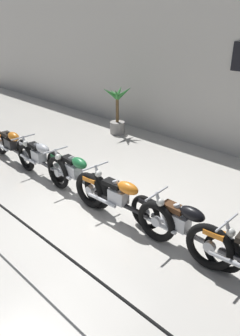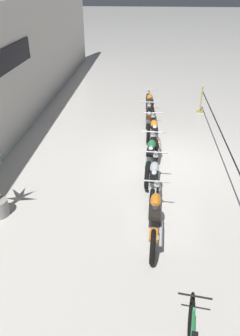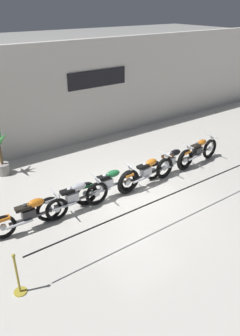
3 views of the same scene
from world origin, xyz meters
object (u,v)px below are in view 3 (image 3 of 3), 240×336
object	(u,v)px
motorcycle_orange_5	(198,152)
motorcycle_green_2	(108,184)
motorcycle_silver_1	(74,198)
potted_palm_left_of_row	(1,156)
motorcycle_orange_3	(147,173)
stanchion_far_left	(132,216)
motorcycle_orange_0	(31,214)
motorcycle_black_4	(171,161)

from	to	relation	value
motorcycle_orange_5	motorcycle_green_2	bearing A→B (deg)	-179.57
motorcycle_silver_1	potted_palm_left_of_row	bearing A→B (deg)	104.51
motorcycle_orange_3	potted_palm_left_of_row	world-z (taller)	potted_palm_left_of_row
motorcycle_silver_1	stanchion_far_left	bearing A→B (deg)	-72.93
motorcycle_orange_0	motorcycle_black_4	size ratio (longest dim) A/B	0.97
motorcycle_green_2	motorcycle_black_4	size ratio (longest dim) A/B	1.03
motorcycle_green_2	potted_palm_left_of_row	world-z (taller)	potted_palm_left_of_row
motorcycle_silver_1	stanchion_far_left	world-z (taller)	stanchion_far_left
motorcycle_black_4	motorcycle_silver_1	bearing A→B (deg)	-177.95
motorcycle_orange_0	motorcycle_orange_5	world-z (taller)	motorcycle_orange_5
motorcycle_silver_1	motorcycle_orange_5	distance (m)	5.32
motorcycle_orange_5	stanchion_far_left	bearing A→B (deg)	-156.46
motorcycle_silver_1	motorcycle_green_2	distance (m)	1.25
motorcycle_orange_5	motorcycle_silver_1	bearing A→B (deg)	-178.85
motorcycle_orange_0	potted_palm_left_of_row	world-z (taller)	potted_palm_left_of_row
motorcycle_orange_3	motorcycle_orange_5	distance (m)	2.61
motorcycle_green_2	stanchion_far_left	distance (m)	2.14
motorcycle_orange_3	potted_palm_left_of_row	size ratio (longest dim) A/B	1.51
motorcycle_orange_0	motorcycle_orange_3	bearing A→B (deg)	-0.16
motorcycle_orange_3	motorcycle_orange_0	bearing A→B (deg)	179.84
motorcycle_orange_0	motorcycle_orange_3	world-z (taller)	motorcycle_orange_3
motorcycle_orange_0	motorcycle_orange_5	xyz separation A→B (m)	(6.62, 0.12, 0.02)
motorcycle_orange_3	motorcycle_black_4	bearing A→B (deg)	7.63
motorcycle_orange_5	potted_palm_left_of_row	world-z (taller)	potted_palm_left_of_row
motorcycle_orange_3	potted_palm_left_of_row	distance (m)	5.12
motorcycle_orange_3	stanchion_far_left	bearing A→B (deg)	-137.71
potted_palm_left_of_row	motorcycle_black_4	bearing A→B (deg)	-35.02
motorcycle_black_4	potted_palm_left_of_row	xyz separation A→B (m)	(-4.89, 3.43, 0.26)
potted_palm_left_of_row	stanchion_far_left	world-z (taller)	potted_palm_left_of_row
motorcycle_orange_0	motorcycle_orange_5	size ratio (longest dim) A/B	0.94
motorcycle_silver_1	motorcycle_orange_5	world-z (taller)	motorcycle_orange_5
motorcycle_black_4	potted_palm_left_of_row	size ratio (longest dim) A/B	1.39
motorcycle_orange_5	motorcycle_black_4	bearing A→B (deg)	178.52
motorcycle_orange_0	motorcycle_orange_5	bearing A→B (deg)	1.06
potted_palm_left_of_row	stanchion_far_left	xyz separation A→B (m)	(1.52, -5.52, -0.01)
stanchion_far_left	motorcycle_orange_0	bearing A→B (deg)	134.59
motorcycle_orange_3	motorcycle_black_4	xyz separation A→B (m)	(1.26, 0.17, -0.01)
motorcycle_orange_3	motorcycle_orange_5	world-z (taller)	motorcycle_orange_5
motorcycle_orange_5	potted_palm_left_of_row	size ratio (longest dim) A/B	1.43
motorcycle_green_2	potted_palm_left_of_row	distance (m)	4.12
motorcycle_silver_1	motorcycle_green_2	size ratio (longest dim) A/B	0.99
potted_palm_left_of_row	motorcycle_silver_1	bearing A→B (deg)	-75.49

